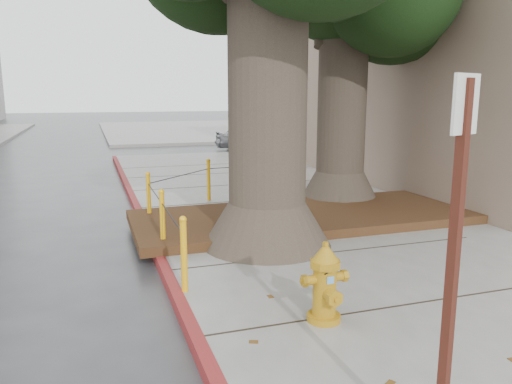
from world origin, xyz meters
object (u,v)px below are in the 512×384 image
at_px(signpost, 453,257).
at_px(car_red, 360,130).
at_px(car_silver, 253,137).
at_px(fire_hydrant, 325,283).

bearing_deg(signpost, car_red, 41.80).
bearing_deg(car_silver, fire_hydrant, 169.00).
bearing_deg(fire_hydrant, car_silver, 73.14).
height_order(signpost, car_red, signpost).
xyz_separation_m(car_silver, car_red, (6.87, 2.30, 0.01)).
height_order(car_silver, car_red, car_red).
height_order(fire_hydrant, signpost, signpost).
distance_m(signpost, car_red, 24.83).
relative_size(fire_hydrant, car_silver, 0.25).
distance_m(signpost, car_silver, 20.10).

